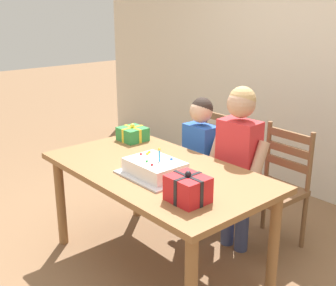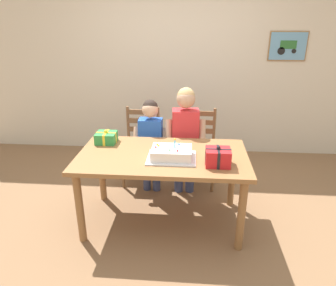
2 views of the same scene
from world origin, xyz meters
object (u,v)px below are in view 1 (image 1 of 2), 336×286
(birthday_cake, at_px, (155,168))
(chair_right, at_px, (274,188))
(dining_table, at_px, (156,181))
(gift_box_beside_cake, at_px, (133,134))
(gift_box_red_large, at_px, (188,189))
(chair_left, at_px, (208,163))
(child_younger, at_px, (200,152))
(child_older, at_px, (238,154))

(birthday_cake, xyz_separation_m, chair_right, (0.26, 0.94, -0.32))
(birthday_cake, bearing_deg, chair_right, 74.85)
(dining_table, relative_size, gift_box_beside_cake, 7.72)
(dining_table, distance_m, gift_box_red_large, 0.56)
(gift_box_beside_cake, height_order, chair_left, chair_left)
(chair_right, bearing_deg, child_younger, -154.91)
(dining_table, relative_size, chair_right, 1.73)
(gift_box_red_large, xyz_separation_m, chair_right, (-0.15, 1.04, -0.35))
(gift_box_red_large, xyz_separation_m, child_younger, (-0.69, 0.79, -0.14))
(gift_box_beside_cake, bearing_deg, child_older, 23.94)
(birthday_cake, height_order, chair_left, birthday_cake)
(chair_left, height_order, child_younger, child_younger)
(gift_box_beside_cake, xyz_separation_m, chair_left, (0.26, 0.61, -0.33))
(gift_box_red_large, bearing_deg, child_older, 110.95)
(gift_box_red_large, distance_m, chair_right, 1.11)
(dining_table, height_order, gift_box_beside_cake, gift_box_beside_cake)
(dining_table, bearing_deg, child_older, 72.02)
(birthday_cake, xyz_separation_m, gift_box_red_large, (0.41, -0.10, 0.03))
(child_older, xyz_separation_m, child_younger, (-0.39, 0.00, -0.09))
(chair_left, height_order, chair_right, same)
(gift_box_beside_cake, xyz_separation_m, child_younger, (0.41, 0.35, -0.12))
(birthday_cake, height_order, chair_right, birthday_cake)
(gift_box_beside_cake, distance_m, chair_right, 1.17)
(dining_table, distance_m, child_younger, 0.63)
(dining_table, xyz_separation_m, birthday_cake, (0.09, -0.09, 0.14))
(birthday_cake, bearing_deg, child_younger, 112.24)
(dining_table, height_order, chair_right, chair_right)
(child_younger, bearing_deg, birthday_cake, -67.76)
(gift_box_beside_cake, height_order, child_older, child_older)
(birthday_cake, height_order, gift_box_beside_cake, birthday_cake)
(child_older, height_order, child_younger, child_older)
(gift_box_red_large, bearing_deg, dining_table, 159.61)
(child_younger, bearing_deg, gift_box_beside_cake, -139.08)
(chair_right, bearing_deg, gift_box_red_large, -81.68)
(dining_table, xyz_separation_m, child_younger, (-0.19, 0.60, 0.02))
(gift_box_red_large, bearing_deg, birthday_cake, 166.46)
(gift_box_beside_cake, bearing_deg, birthday_cake, -26.03)
(child_older, bearing_deg, chair_right, 59.27)
(child_older, bearing_deg, dining_table, -107.98)
(child_older, bearing_deg, birthday_cake, -98.67)
(birthday_cake, relative_size, chair_left, 0.48)
(gift_box_red_large, height_order, child_older, child_older)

